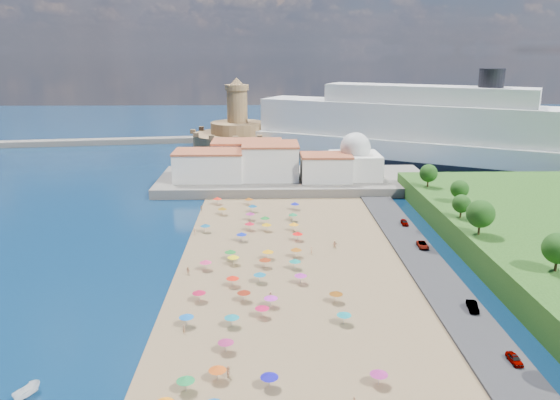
{
  "coord_description": "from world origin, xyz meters",
  "views": [
    {
      "loc": [
        0.59,
        -105.52,
        43.95
      ],
      "look_at": [
        4.0,
        25.0,
        8.0
      ],
      "focal_mm": 35.0,
      "sensor_mm": 36.0,
      "label": 1
    }
  ],
  "objects": [
    {
      "name": "ground",
      "position": [
        0.0,
        0.0,
        0.0
      ],
      "size": [
        700.0,
        700.0,
        0.0
      ],
      "primitive_type": "plane",
      "color": "#071938",
      "rests_on": "ground"
    },
    {
      "name": "terrace",
      "position": [
        10.0,
        73.0,
        1.5
      ],
      "size": [
        90.0,
        36.0,
        3.0
      ],
      "primitive_type": "cube",
      "color": "#59544C",
      "rests_on": "ground"
    },
    {
      "name": "jetty",
      "position": [
        -12.0,
        108.0,
        1.2
      ],
      "size": [
        18.0,
        70.0,
        2.4
      ],
      "primitive_type": "cube",
      "color": "#59544C",
      "rests_on": "ground"
    },
    {
      "name": "breakwater",
      "position": [
        -110.0,
        153.0,
        1.3
      ],
      "size": [
        199.03,
        34.77,
        2.6
      ],
      "primitive_type": "cube",
      "rotation": [
        0.0,
        0.0,
        0.14
      ],
      "color": "#59544C",
      "rests_on": "ground"
    },
    {
      "name": "waterfront_buildings",
      "position": [
        -3.05,
        73.64,
        7.88
      ],
      "size": [
        57.0,
        29.0,
        11.0
      ],
      "color": "silver",
      "rests_on": "terrace"
    },
    {
      "name": "domed_building",
      "position": [
        30.0,
        71.0,
        8.97
      ],
      "size": [
        16.0,
        16.0,
        15.0
      ],
      "color": "silver",
      "rests_on": "terrace"
    },
    {
      "name": "fortress",
      "position": [
        -12.0,
        138.0,
        6.68
      ],
      "size": [
        40.0,
        40.0,
        32.4
      ],
      "color": "#9E774F",
      "rests_on": "ground"
    },
    {
      "name": "cruise_ship",
      "position": [
        63.53,
        107.29,
        11.11
      ],
      "size": [
        163.19,
        103.48,
        37.52
      ],
      "color": "black",
      "rests_on": "ground"
    },
    {
      "name": "beach_parasols",
      "position": [
        -1.32,
        -11.15,
        2.15
      ],
      "size": [
        32.68,
        116.7,
        2.2
      ],
      "color": "gray",
      "rests_on": "beach"
    },
    {
      "name": "beachgoers",
      "position": [
        -1.82,
        -3.79,
        1.12
      ],
      "size": [
        36.22,
        100.06,
        1.84
      ],
      "color": "tan",
      "rests_on": "beach"
    },
    {
      "name": "parked_cars",
      "position": [
        36.0,
        -1.64,
        1.36
      ],
      "size": [
        2.41,
        67.75,
        1.4
      ],
      "color": "gray",
      "rests_on": "promenade"
    },
    {
      "name": "hillside_trees",
      "position": [
        48.02,
        -5.13,
        9.97
      ],
      "size": [
        11.92,
        107.06,
        7.65
      ],
      "color": "#382314",
      "rests_on": "hillside"
    }
  ]
}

